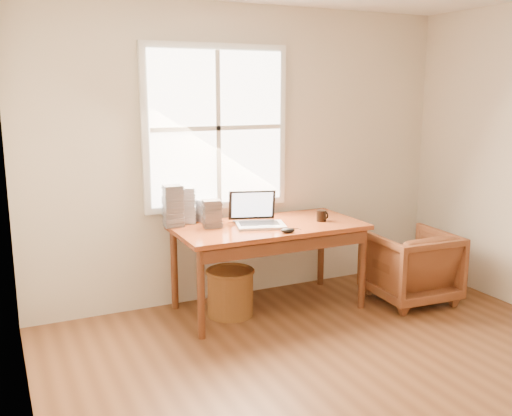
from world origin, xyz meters
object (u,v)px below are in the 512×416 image
(desk, at_px, (269,227))
(wicker_stool, at_px, (230,293))
(armchair, at_px, (410,266))
(laptop, at_px, (261,209))
(cd_stack_a, at_px, (186,205))
(coffee_mug, at_px, (321,216))

(desk, xyz_separation_m, wicker_stool, (-0.36, 0.00, -0.54))
(desk, height_order, armchair, desk)
(desk, distance_m, laptop, 0.19)
(laptop, distance_m, cd_stack_a, 0.65)
(laptop, bearing_deg, coffee_mug, 12.23)
(laptop, bearing_deg, wicker_stool, -171.27)
(laptop, relative_size, coffee_mug, 4.30)
(laptop, height_order, coffee_mug, laptop)
(armchair, xyz_separation_m, coffee_mug, (-0.77, 0.29, 0.48))
(desk, distance_m, cd_stack_a, 0.73)
(laptop, bearing_deg, desk, 37.63)
(wicker_stool, bearing_deg, armchair, -12.97)
(desk, relative_size, wicker_stool, 4.16)
(wicker_stool, xyz_separation_m, coffee_mug, (0.83, -0.08, 0.61))
(wicker_stool, height_order, coffee_mug, coffee_mug)
(wicker_stool, bearing_deg, laptop, -7.69)
(desk, bearing_deg, coffee_mug, -9.27)
(wicker_stool, height_order, laptop, laptop)
(desk, relative_size, cd_stack_a, 5.15)
(armchair, relative_size, coffee_mug, 7.39)
(laptop, relative_size, cd_stack_a, 1.32)
(wicker_stool, xyz_separation_m, cd_stack_a, (-0.25, 0.36, 0.71))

